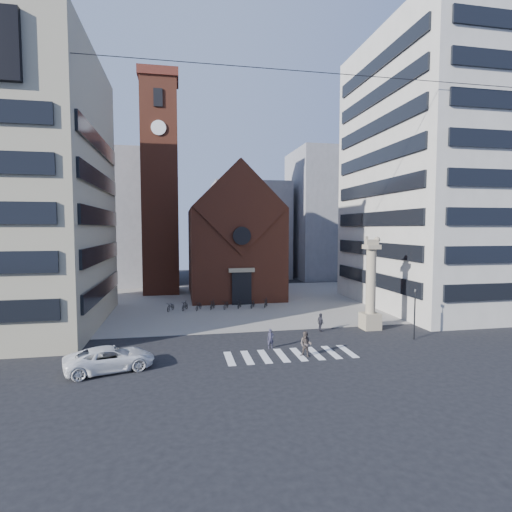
# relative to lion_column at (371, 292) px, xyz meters

# --- Properties ---
(ground) EXTENTS (120.00, 120.00, 0.00)m
(ground) POSITION_rel_lion_column_xyz_m (-10.01, -3.00, -3.46)
(ground) COLOR black
(ground) RESTS_ON ground
(piazza) EXTENTS (46.00, 30.00, 0.05)m
(piazza) POSITION_rel_lion_column_xyz_m (-10.01, 16.00, -3.43)
(piazza) COLOR gray
(piazza) RESTS_ON ground
(zebra_crossing) EXTENTS (10.20, 3.20, 0.01)m
(zebra_crossing) POSITION_rel_lion_column_xyz_m (-9.46, -6.00, -3.45)
(zebra_crossing) COLOR white
(zebra_crossing) RESTS_ON ground
(church) EXTENTS (12.00, 16.65, 18.00)m
(church) POSITION_rel_lion_column_xyz_m (-10.01, 22.04, 4.53)
(church) COLOR brown
(church) RESTS_ON ground
(campanile) EXTENTS (5.50, 5.50, 31.20)m
(campanile) POSITION_rel_lion_column_xyz_m (-20.01, 25.00, 12.28)
(campanile) COLOR brown
(campanile) RESTS_ON ground
(building_right) EXTENTS (18.00, 22.00, 32.00)m
(building_right) POSITION_rel_lion_column_xyz_m (13.99, 9.00, 12.54)
(building_right) COLOR beige
(building_right) RESTS_ON ground
(bg_block_left) EXTENTS (16.00, 14.00, 22.00)m
(bg_block_left) POSITION_rel_lion_column_xyz_m (-30.01, 37.00, 7.54)
(bg_block_left) COLOR gray
(bg_block_left) RESTS_ON ground
(bg_block_mid) EXTENTS (14.00, 12.00, 18.00)m
(bg_block_mid) POSITION_rel_lion_column_xyz_m (-4.01, 42.00, 5.54)
(bg_block_mid) COLOR gray
(bg_block_mid) RESTS_ON ground
(bg_block_right) EXTENTS (16.00, 14.00, 24.00)m
(bg_block_right) POSITION_rel_lion_column_xyz_m (11.99, 39.00, 8.54)
(bg_block_right) COLOR gray
(bg_block_right) RESTS_ON ground
(lion_column) EXTENTS (1.63, 1.60, 8.68)m
(lion_column) POSITION_rel_lion_column_xyz_m (0.00, 0.00, 0.00)
(lion_column) COLOR gray
(lion_column) RESTS_ON ground
(traffic_light) EXTENTS (0.13, 0.16, 4.30)m
(traffic_light) POSITION_rel_lion_column_xyz_m (1.99, -4.00, -1.17)
(traffic_light) COLOR black
(traffic_light) RESTS_ON ground
(white_car) EXTENTS (6.23, 4.18, 1.59)m
(white_car) POSITION_rel_lion_column_xyz_m (-22.09, -6.86, -2.66)
(white_car) COLOR white
(white_car) RESTS_ON ground
(pedestrian_0) EXTENTS (0.61, 0.44, 1.53)m
(pedestrian_0) POSITION_rel_lion_column_xyz_m (-10.53, -4.12, -2.69)
(pedestrian_0) COLOR #312F41
(pedestrian_0) RESTS_ON ground
(pedestrian_1) EXTENTS (1.15, 1.12, 1.87)m
(pedestrian_1) POSITION_rel_lion_column_xyz_m (-8.45, -6.60, -2.52)
(pedestrian_1) COLOR #4F443F
(pedestrian_1) RESTS_ON ground
(pedestrian_2) EXTENTS (0.56, 1.04, 1.69)m
(pedestrian_2) POSITION_rel_lion_column_xyz_m (-4.89, 0.00, -2.61)
(pedestrian_2) COLOR #28272F
(pedestrian_2) RESTS_ON ground
(scooter_0) EXTENTS (1.30, 1.94, 0.96)m
(scooter_0) POSITION_rel_lion_column_xyz_m (-18.51, 11.66, -2.93)
(scooter_0) COLOR black
(scooter_0) RESTS_ON piazza
(scooter_1) EXTENTS (1.15, 1.84, 1.07)m
(scooter_1) POSITION_rel_lion_column_xyz_m (-16.93, 11.66, -2.87)
(scooter_1) COLOR black
(scooter_1) RESTS_ON piazza
(scooter_2) EXTENTS (1.30, 1.94, 0.96)m
(scooter_2) POSITION_rel_lion_column_xyz_m (-15.35, 11.66, -2.93)
(scooter_2) COLOR black
(scooter_2) RESTS_ON piazza
(scooter_3) EXTENTS (1.15, 1.84, 1.07)m
(scooter_3) POSITION_rel_lion_column_xyz_m (-13.77, 11.66, -2.87)
(scooter_3) COLOR black
(scooter_3) RESTS_ON piazza
(scooter_4) EXTENTS (1.30, 1.94, 0.96)m
(scooter_4) POSITION_rel_lion_column_xyz_m (-12.20, 11.66, -2.93)
(scooter_4) COLOR black
(scooter_4) RESTS_ON piazza
(scooter_5) EXTENTS (1.15, 1.84, 1.07)m
(scooter_5) POSITION_rel_lion_column_xyz_m (-10.62, 11.66, -2.87)
(scooter_5) COLOR black
(scooter_5) RESTS_ON piazza
(scooter_6) EXTENTS (1.30, 1.94, 0.96)m
(scooter_6) POSITION_rel_lion_column_xyz_m (-9.04, 11.66, -2.93)
(scooter_6) COLOR black
(scooter_6) RESTS_ON piazza
(scooter_7) EXTENTS (1.15, 1.84, 1.07)m
(scooter_7) POSITION_rel_lion_column_xyz_m (-7.46, 11.66, -2.87)
(scooter_7) COLOR black
(scooter_7) RESTS_ON piazza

